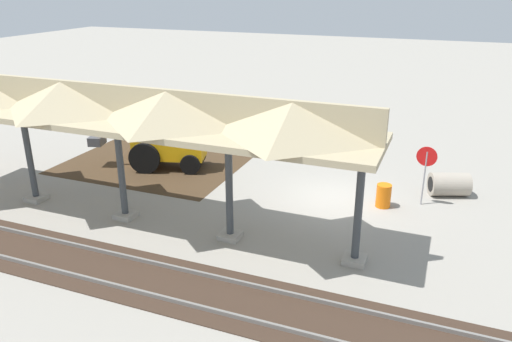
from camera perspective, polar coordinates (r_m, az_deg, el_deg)
ground_plane at (r=20.08m, az=8.82°, el=-3.14°), size 120.00×120.00×0.00m
dirt_work_zone at (r=24.42m, az=-11.12°, el=1.17°), size 8.15×7.00×0.01m
platform_canopy at (r=17.53m, az=-15.90°, el=7.17°), size 17.96×3.20×4.90m
rail_tracks at (r=13.69m, az=1.18°, el=-15.29°), size 60.00×2.58×0.15m
stop_sign at (r=19.77m, az=18.85°, el=0.83°), size 0.76×0.11×2.34m
backhoe at (r=23.00m, az=-10.27°, el=3.30°), size 5.36×2.62×2.82m
dirt_mound at (r=25.49m, az=-12.41°, el=1.91°), size 4.67×4.67×2.29m
concrete_pipe at (r=21.44m, az=21.21°, el=-1.42°), size 1.74×1.41×0.94m
traffic_barrel at (r=19.60m, az=14.37°, el=-2.75°), size 0.56×0.56×0.90m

